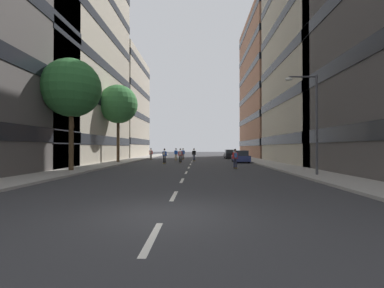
{
  "coord_description": "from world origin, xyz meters",
  "views": [
    {
      "loc": [
        1.0,
        -7.81,
        1.92
      ],
      "look_at": [
        0.0,
        29.41,
        2.36
      ],
      "focal_mm": 25.68,
      "sensor_mm": 36.0,
      "label": 1
    }
  ],
  "objects_px": {
    "street_tree_near": "(118,104)",
    "skater_3": "(235,157)",
    "skater_2": "(164,155)",
    "parked_car_near": "(241,157)",
    "skater_4": "(151,153)",
    "parked_car_mid": "(230,154)",
    "skater_1": "(176,154)",
    "skater_6": "(194,154)",
    "streetlamp_right": "(311,113)",
    "skater_0": "(183,153)",
    "skater_5": "(180,155)",
    "street_tree_mid": "(72,88)"
  },
  "relations": [
    {
      "from": "street_tree_near",
      "to": "skater_3",
      "type": "xyz_separation_m",
      "value": [
        13.22,
        -8.44,
        -6.18
      ]
    },
    {
      "from": "skater_2",
      "to": "skater_3",
      "type": "xyz_separation_m",
      "value": [
        7.37,
        -7.28,
        0.0
      ]
    },
    {
      "from": "parked_car_near",
      "to": "skater_4",
      "type": "bearing_deg",
      "value": 150.39
    },
    {
      "from": "street_tree_near",
      "to": "skater_2",
      "type": "relative_size",
      "value": 5.31
    },
    {
      "from": "parked_car_mid",
      "to": "street_tree_near",
      "type": "height_order",
      "value": "street_tree_near"
    },
    {
      "from": "parked_car_near",
      "to": "skater_1",
      "type": "height_order",
      "value": "skater_1"
    },
    {
      "from": "parked_car_near",
      "to": "street_tree_near",
      "type": "distance_m",
      "value": 16.6
    },
    {
      "from": "parked_car_near",
      "to": "skater_6",
      "type": "height_order",
      "value": "skater_6"
    },
    {
      "from": "skater_6",
      "to": "streetlamp_right",
      "type": "bearing_deg",
      "value": -68.22
    },
    {
      "from": "skater_0",
      "to": "skater_3",
      "type": "distance_m",
      "value": 18.32
    },
    {
      "from": "streetlamp_right",
      "to": "skater_3",
      "type": "xyz_separation_m",
      "value": [
        -4.05,
        6.83,
        -3.12
      ]
    },
    {
      "from": "parked_car_mid",
      "to": "skater_4",
      "type": "bearing_deg",
      "value": -160.0
    },
    {
      "from": "skater_2",
      "to": "skater_6",
      "type": "relative_size",
      "value": 1.0
    },
    {
      "from": "skater_3",
      "to": "skater_4",
      "type": "height_order",
      "value": "same"
    },
    {
      "from": "parked_car_mid",
      "to": "skater_3",
      "type": "relative_size",
      "value": 2.47
    },
    {
      "from": "skater_1",
      "to": "skater_5",
      "type": "xyz_separation_m",
      "value": [
        1.11,
        -6.55,
        0.03
      ]
    },
    {
      "from": "parked_car_mid",
      "to": "skater_4",
      "type": "relative_size",
      "value": 2.47
    },
    {
      "from": "parked_car_near",
      "to": "skater_0",
      "type": "bearing_deg",
      "value": 136.34
    },
    {
      "from": "skater_0",
      "to": "skater_2",
      "type": "xyz_separation_m",
      "value": [
        -1.6,
        -10.1,
        0.0
      ]
    },
    {
      "from": "parked_car_near",
      "to": "street_tree_near",
      "type": "bearing_deg",
      "value": -174.21
    },
    {
      "from": "parked_car_mid",
      "to": "skater_2",
      "type": "height_order",
      "value": "skater_2"
    },
    {
      "from": "skater_3",
      "to": "skater_5",
      "type": "height_order",
      "value": "same"
    },
    {
      "from": "parked_car_near",
      "to": "street_tree_mid",
      "type": "xyz_separation_m",
      "value": [
        -15.2,
        -13.85,
        5.82
      ]
    },
    {
      "from": "parked_car_mid",
      "to": "street_tree_mid",
      "type": "xyz_separation_m",
      "value": [
        -15.2,
        -25.71,
        5.82
      ]
    },
    {
      "from": "parked_car_near",
      "to": "skater_0",
      "type": "relative_size",
      "value": 2.47
    },
    {
      "from": "streetlamp_right",
      "to": "skater_4",
      "type": "distance_m",
      "value": 28.4
    },
    {
      "from": "skater_4",
      "to": "skater_6",
      "type": "bearing_deg",
      "value": -30.2
    },
    {
      "from": "skater_5",
      "to": "skater_6",
      "type": "distance_m",
      "value": 4.35
    },
    {
      "from": "skater_0",
      "to": "streetlamp_right",
      "type": "bearing_deg",
      "value": -67.92
    },
    {
      "from": "street_tree_mid",
      "to": "skater_6",
      "type": "bearing_deg",
      "value": 61.72
    },
    {
      "from": "skater_1",
      "to": "parked_car_near",
      "type": "bearing_deg",
      "value": -33.73
    },
    {
      "from": "streetlamp_right",
      "to": "parked_car_mid",
      "type": "bearing_deg",
      "value": 94.11
    },
    {
      "from": "skater_1",
      "to": "skater_3",
      "type": "xyz_separation_m",
      "value": [
        6.73,
        -15.8,
        0.03
      ]
    },
    {
      "from": "parked_car_mid",
      "to": "skater_3",
      "type": "bearing_deg",
      "value": -95.2
    },
    {
      "from": "parked_car_mid",
      "to": "skater_1",
      "type": "height_order",
      "value": "skater_1"
    },
    {
      "from": "streetlamp_right",
      "to": "skater_1",
      "type": "distance_m",
      "value": 25.26
    },
    {
      "from": "skater_6",
      "to": "street_tree_mid",
      "type": "bearing_deg",
      "value": -118.28
    },
    {
      "from": "parked_car_near",
      "to": "skater_6",
      "type": "bearing_deg",
      "value": 151.07
    },
    {
      "from": "street_tree_near",
      "to": "skater_1",
      "type": "distance_m",
      "value": 11.61
    },
    {
      "from": "skater_2",
      "to": "skater_5",
      "type": "height_order",
      "value": "same"
    },
    {
      "from": "street_tree_near",
      "to": "skater_5",
      "type": "bearing_deg",
      "value": 6.1
    },
    {
      "from": "skater_1",
      "to": "skater_4",
      "type": "xyz_separation_m",
      "value": [
        -4.01,
        1.41,
        0.03
      ]
    },
    {
      "from": "skater_0",
      "to": "skater_5",
      "type": "height_order",
      "value": "same"
    },
    {
      "from": "streetlamp_right",
      "to": "skater_6",
      "type": "xyz_separation_m",
      "value": [
        -8.04,
        20.11,
        -3.15
      ]
    },
    {
      "from": "street_tree_mid",
      "to": "skater_5",
      "type": "bearing_deg",
      "value": 59.94
    },
    {
      "from": "streetlamp_right",
      "to": "skater_6",
      "type": "height_order",
      "value": "streetlamp_right"
    },
    {
      "from": "street_tree_near",
      "to": "skater_0",
      "type": "bearing_deg",
      "value": 50.25
    },
    {
      "from": "skater_2",
      "to": "skater_6",
      "type": "distance_m",
      "value": 6.89
    },
    {
      "from": "streetlamp_right",
      "to": "skater_5",
      "type": "xyz_separation_m",
      "value": [
        -9.67,
        16.08,
        -3.12
      ]
    },
    {
      "from": "parked_car_mid",
      "to": "skater_2",
      "type": "distance_m",
      "value": 17.31
    }
  ]
}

